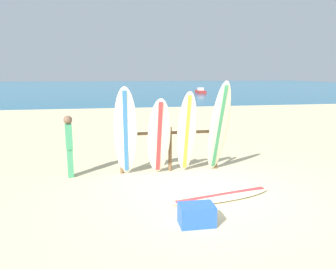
% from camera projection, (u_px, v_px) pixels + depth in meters
% --- Properties ---
extents(ground_plane, '(120.00, 120.00, 0.00)m').
position_uv_depth(ground_plane, '(209.00, 195.00, 6.90)').
color(ground_plane, beige).
extents(ocean_water, '(120.00, 80.00, 0.01)m').
position_uv_depth(ocean_water, '(118.00, 86.00, 62.94)').
color(ocean_water, '#196B93').
rests_on(ocean_water, ground).
extents(surfboard_rack, '(2.63, 0.09, 1.18)m').
position_uv_depth(surfboard_rack, '(170.00, 143.00, 8.50)').
color(surfboard_rack, brown).
rests_on(surfboard_rack, ground).
extents(surfboard_leaning_far_left, '(0.61, 0.71, 2.27)m').
position_uv_depth(surfboard_leaning_far_left, '(126.00, 132.00, 7.93)').
color(surfboard_leaning_far_left, white).
rests_on(surfboard_leaning_far_left, ground).
extents(surfboard_leaning_left, '(0.57, 0.71, 1.99)m').
position_uv_depth(surfboard_leaning_left, '(159.00, 137.00, 8.03)').
color(surfboard_leaning_left, silver).
rests_on(surfboard_leaning_left, ground).
extents(surfboard_leaning_center_left, '(0.53, 0.84, 2.15)m').
position_uv_depth(surfboard_leaning_center_left, '(187.00, 133.00, 8.14)').
color(surfboard_leaning_center_left, white).
rests_on(surfboard_leaning_center_left, ground).
extents(surfboard_leaning_center, '(0.58, 0.83, 2.39)m').
position_uv_depth(surfboard_leaning_center, '(219.00, 127.00, 8.25)').
color(surfboard_leaning_center, beige).
rests_on(surfboard_leaning_center, ground).
extents(surfboard_lying_on_sand, '(2.35, 1.05, 0.08)m').
position_uv_depth(surfboard_lying_on_sand, '(222.00, 196.00, 6.78)').
color(surfboard_lying_on_sand, beige).
rests_on(surfboard_lying_on_sand, ground).
extents(beachgoer_standing, '(0.21, 0.27, 1.54)m').
position_uv_depth(beachgoer_standing, '(69.00, 144.00, 7.98)').
color(beachgoer_standing, '#3F9966').
rests_on(beachgoer_standing, ground).
extents(small_boat_offshore, '(1.14, 2.88, 0.71)m').
position_uv_depth(small_boat_offshore, '(200.00, 91.00, 41.76)').
color(small_boat_offshore, '#B22D28').
rests_on(small_boat_offshore, ocean_water).
extents(cooler_box, '(0.60, 0.41, 0.36)m').
position_uv_depth(cooler_box, '(197.00, 215.00, 5.54)').
color(cooler_box, blue).
rests_on(cooler_box, ground).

